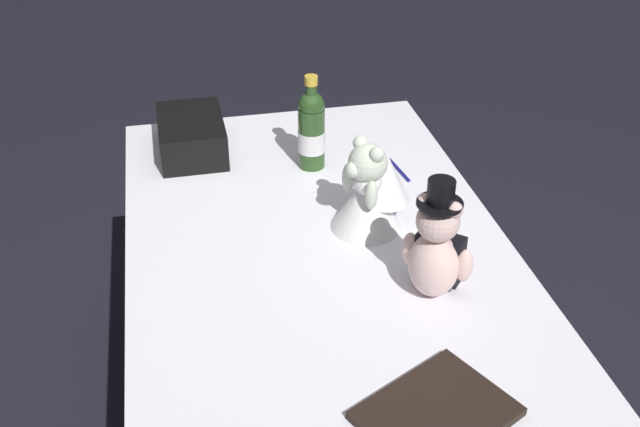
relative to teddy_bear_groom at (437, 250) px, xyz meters
name	(u,v)px	position (x,y,z in m)	size (l,w,h in m)	color
reception_table	(320,360)	(0.21, 0.22, -0.48)	(1.54, 0.93, 0.74)	white
teddy_bear_groom	(437,250)	(0.00, 0.00, 0.00)	(0.16, 0.15, 0.29)	beige
teddy_bear_bride	(372,189)	(0.28, 0.07, 0.00)	(0.20, 0.23, 0.24)	white
champagne_bottle	(311,129)	(0.61, 0.15, 0.01)	(0.08, 0.08, 0.28)	#2A4A20
signing_pen	(398,169)	(0.53, -0.08, -0.11)	(0.14, 0.03, 0.01)	navy
gift_case_black	(192,136)	(0.77, 0.48, -0.06)	(0.28, 0.19, 0.11)	black
guestbook	(436,413)	(-0.36, 0.12, -0.10)	(0.20, 0.27, 0.02)	black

